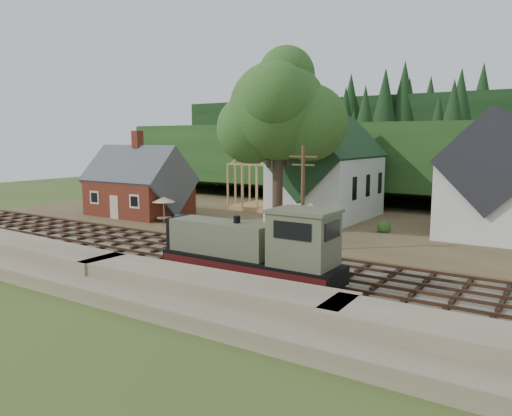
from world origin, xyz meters
The scene contains 17 objects.
ground centered at (0.00, 0.00, 0.00)m, with size 140.00×140.00×0.00m, color #384C1E.
embankment centered at (0.00, -8.50, 0.00)m, with size 64.00×5.00×1.60m, color #7F7259.
railroad_bed centered at (0.00, 0.00, 0.08)m, with size 64.00×11.00×0.16m, color #726B5B.
village_flat centered at (0.00, 18.00, 0.15)m, with size 64.00×26.00×0.30m, color brown.
hillside centered at (0.00, 42.00, 0.00)m, with size 70.00×28.00×8.00m, color #1E3F19.
ridge centered at (0.00, 58.00, 0.00)m, with size 80.00×20.00×12.00m, color black.
depot centered at (-16.00, 11.00, 3.21)m, with size 10.80×7.41×9.00m.
church centered at (2.00, 19.68, 5.18)m, with size 8.40×15.17×13.00m.
farmhouse centered at (18.00, 19.00, 4.87)m, with size 8.40×10.80×10.60m.
timber_frame centered at (-6.00, 22.00, 3.27)m, with size 8.20×6.20×6.99m.
lattice_tower centered at (-6.00, 28.00, 10.03)m, with size 3.20×3.20×12.12m.
big_tree centered at (2.17, 10.08, 10.22)m, with size 10.90×8.40×14.70m.
telegraph_pole_near centered at (7.00, 5.20, 4.25)m, with size 2.20×0.28×8.00m.
locomotive centered at (8.30, -3.00, 2.02)m, with size 11.24×2.81×4.52m.
car_blue centered at (-7.58, 7.95, 0.85)m, with size 1.31×3.26×1.11m, color #589CBE.
car_green centered at (-18.30, 13.32, 0.86)m, with size 1.18×3.37×1.11m, color #6E9164.
patio_set centered at (-10.19, 8.67, 2.46)m, with size 2.28×2.28×2.54m.
Camera 1 is at (23.94, -26.88, 8.52)m, focal length 35.00 mm.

